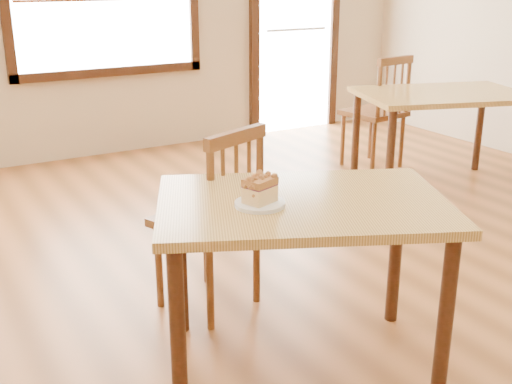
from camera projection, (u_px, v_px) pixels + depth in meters
ground at (359, 384)px, 2.65m from camera, size 8.00×8.00×0.00m
entry_door at (295, 15)px, 6.60m from camera, size 1.08×0.06×2.29m
cafe_table_main at (302, 224)px, 2.59m from camera, size 1.37×1.18×0.75m
cafe_chair_main at (213, 218)px, 3.11m from camera, size 0.55×0.55×0.95m
cafe_table_second at (442, 104)px, 4.89m from camera, size 1.44×1.17×0.75m
cafe_chair_second at (378, 111)px, 5.44m from camera, size 0.50×0.50×0.98m
plate at (260, 204)px, 2.49m from camera, size 0.20×0.20×0.02m
cake_slice at (259, 189)px, 2.47m from camera, size 0.14×0.12×0.11m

